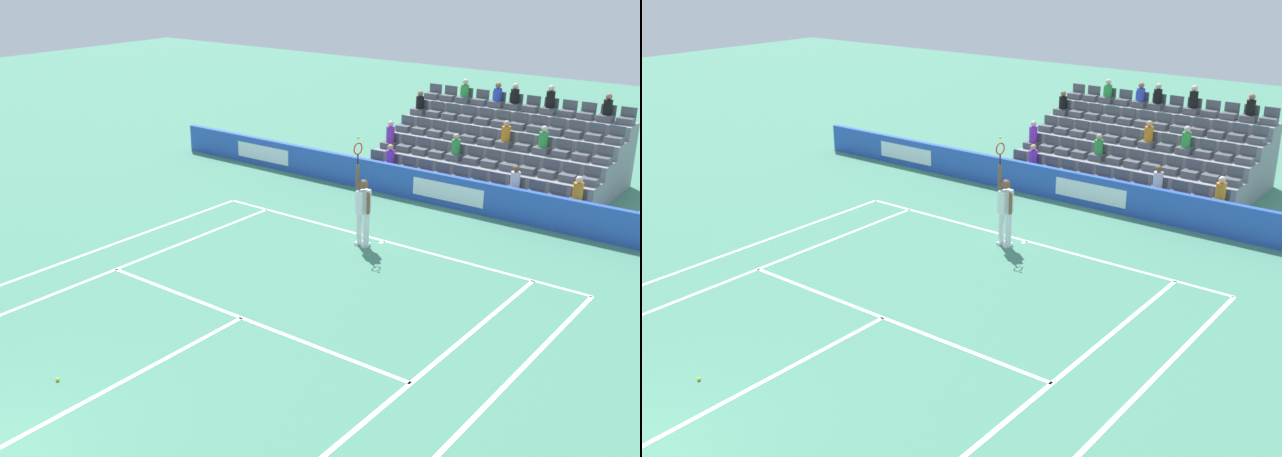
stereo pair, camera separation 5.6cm
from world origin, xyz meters
TOP-DOWN VIEW (x-y plane):
  - line_baseline at (0.00, -11.89)m, footprint 10.97×0.10m
  - line_service at (0.00, -6.40)m, footprint 8.23×0.10m
  - line_centre_service at (0.00, -3.20)m, footprint 0.10×6.40m
  - line_singles_sideline_left at (4.12, -5.95)m, footprint 0.10×11.89m
  - line_singles_sideline_right at (-4.12, -5.95)m, footprint 0.10×11.89m
  - line_doubles_sideline_left at (5.49, -5.95)m, footprint 0.10×11.89m
  - line_doubles_sideline_right at (-5.49, -5.95)m, footprint 0.10×11.89m
  - line_centre_mark at (0.00, -11.79)m, footprint 0.10×0.20m
  - sponsor_barrier at (0.00, -15.40)m, footprint 21.82×0.22m
  - tennis_player at (0.30, -11.30)m, footprint 0.52×0.39m
  - stadium_stand at (0.00, -18.96)m, footprint 7.44×4.75m
  - loose_tennis_ball at (0.94, -2.62)m, footprint 0.07×0.07m

SIDE VIEW (x-z plane):
  - line_baseline at x=0.00m, z-range 0.00..0.01m
  - line_service at x=0.00m, z-range 0.00..0.01m
  - line_centre_service at x=0.00m, z-range 0.00..0.01m
  - line_singles_sideline_left at x=4.12m, z-range 0.00..0.01m
  - line_singles_sideline_right at x=-4.12m, z-range 0.00..0.01m
  - line_doubles_sideline_left at x=5.49m, z-range 0.00..0.01m
  - line_doubles_sideline_right at x=-5.49m, z-range 0.00..0.01m
  - line_centre_mark at x=0.00m, z-range 0.00..0.01m
  - loose_tennis_ball at x=0.94m, z-range 0.00..0.07m
  - sponsor_barrier at x=0.00m, z-range 0.00..0.96m
  - stadium_stand at x=0.00m, z-range -0.70..2.34m
  - tennis_player at x=0.30m, z-range -0.43..2.42m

